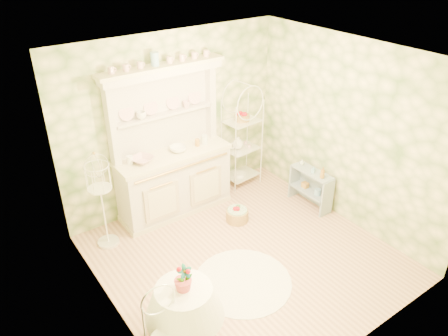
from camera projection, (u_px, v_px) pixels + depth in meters
floor at (245, 256)px, 5.93m from camera, size 3.60×3.60×0.00m
ceiling at (252, 59)px, 4.61m from camera, size 3.60×3.60×0.00m
wall_left at (107, 221)px, 4.35m from camera, size 3.60×3.60×0.00m
wall_right at (348, 134)px, 6.18m from camera, size 3.60×3.60×0.00m
wall_back at (174, 122)px, 6.55m from camera, size 3.60×3.60×0.00m
wall_front at (370, 248)px, 3.99m from camera, size 3.60×3.60×0.00m
kitchen_dresser at (172, 144)px, 6.35m from camera, size 1.87×0.61×2.29m
bakers_rack at (242, 133)px, 7.19m from camera, size 0.63×0.47×1.89m
side_shelf at (310, 189)px, 6.88m from camera, size 0.26×0.70×0.59m
round_table at (185, 313)px, 4.58m from camera, size 0.85×0.85×0.75m
birdcage_stand at (101, 197)px, 5.80m from camera, size 0.39×0.39×1.55m
floor_basket at (237, 215)px, 6.60m from camera, size 0.42×0.42×0.21m
lace_rug at (243, 281)px, 5.50m from camera, size 1.38×1.38×0.01m
bowl_floral at (142, 162)px, 6.16m from camera, size 0.40×0.40×0.07m
bowl_white at (178, 151)px, 6.45m from camera, size 0.25×0.25×0.08m
cup_left at (141, 117)px, 6.05m from camera, size 0.17×0.17×0.11m
cup_right at (186, 106)px, 6.42m from camera, size 0.14×0.14×0.10m
potted_geranium at (185, 279)px, 4.34m from camera, size 0.17×0.13×0.30m
bottle_amber at (322, 174)px, 6.52m from camera, size 0.09×0.09×0.18m
bottle_blue at (313, 171)px, 6.67m from camera, size 0.06×0.06×0.11m
bottle_glass at (302, 163)px, 6.90m from camera, size 0.08×0.08×0.09m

